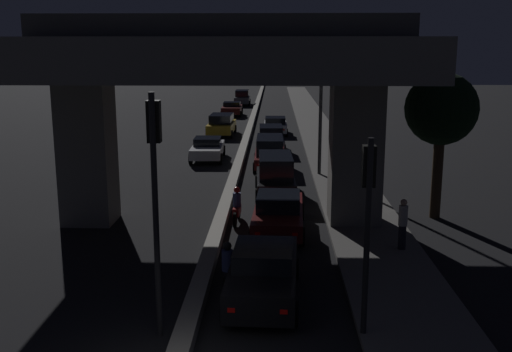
# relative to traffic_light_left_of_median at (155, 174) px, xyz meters

# --- Properties ---
(median_divider) EXTENTS (0.50, 126.00, 0.35)m
(median_divider) POSITION_rel_traffic_light_left_of_median_xyz_m (0.65, 32.01, -3.75)
(median_divider) COLOR gray
(median_divider) RESTS_ON ground_plane
(sidewalk_right) EXTENTS (2.97, 126.00, 0.14)m
(sidewalk_right) POSITION_rel_traffic_light_left_of_median_xyz_m (6.23, 25.01, -3.85)
(sidewalk_right) COLOR #5B5956
(sidewalk_right) RESTS_ON ground_plane
(elevated_overpass) EXTENTS (14.51, 9.87, 7.95)m
(elevated_overpass) POSITION_rel_traffic_light_left_of_median_xyz_m (0.65, 9.30, 1.90)
(elevated_overpass) COLOR slate
(elevated_overpass) RESTS_ON ground_plane
(traffic_light_left_of_median) EXTENTS (0.30, 0.49, 5.79)m
(traffic_light_left_of_median) POSITION_rel_traffic_light_left_of_median_xyz_m (0.00, 0.00, 0.00)
(traffic_light_left_of_median) COLOR black
(traffic_light_left_of_median) RESTS_ON ground_plane
(traffic_light_right_of_median) EXTENTS (0.30, 0.49, 4.80)m
(traffic_light_right_of_median) POSITION_rel_traffic_light_left_of_median_xyz_m (4.84, 0.01, -0.64)
(traffic_light_right_of_median) COLOR black
(traffic_light_right_of_median) RESTS_ON ground_plane
(street_lamp) EXTENTS (2.04, 0.32, 8.18)m
(street_lamp) POSITION_rel_traffic_light_left_of_median_xyz_m (4.84, 18.05, 0.88)
(street_lamp) COLOR #2D2D30
(street_lamp) RESTS_ON ground_plane
(car_black_lead) EXTENTS (2.07, 4.76, 1.55)m
(car_black_lead) POSITION_rel_traffic_light_left_of_median_xyz_m (2.44, 2.06, -3.14)
(car_black_lead) COLOR black
(car_black_lead) RESTS_ON ground_plane
(car_dark_red_second) EXTENTS (2.07, 4.86, 1.48)m
(car_dark_red_second) POSITION_rel_traffic_light_left_of_median_xyz_m (2.88, 8.16, -3.17)
(car_dark_red_second) COLOR #591414
(car_dark_red_second) RESTS_ON ground_plane
(car_black_third) EXTENTS (2.00, 4.44, 1.86)m
(car_black_third) POSITION_rel_traffic_light_left_of_median_xyz_m (2.77, 13.94, -2.94)
(car_black_third) COLOR black
(car_black_third) RESTS_ON ground_plane
(car_dark_red_fourth) EXTENTS (1.83, 4.51, 1.78)m
(car_dark_red_fourth) POSITION_rel_traffic_light_left_of_median_xyz_m (2.45, 20.18, -2.98)
(car_dark_red_fourth) COLOR #591414
(car_dark_red_fourth) RESTS_ON ground_plane
(car_grey_fifth) EXTENTS (1.96, 4.19, 1.69)m
(car_grey_fifth) POSITION_rel_traffic_light_left_of_median_xyz_m (2.48, 25.84, -3.05)
(car_grey_fifth) COLOR #515459
(car_grey_fifth) RESTS_ON ground_plane
(car_white_sixth) EXTENTS (1.94, 4.03, 1.37)m
(car_white_sixth) POSITION_rel_traffic_light_left_of_median_xyz_m (2.77, 33.70, -3.21)
(car_white_sixth) COLOR silver
(car_white_sixth) RESTS_ON ground_plane
(car_white_lead_oncoming) EXTENTS (2.03, 4.44, 1.35)m
(car_white_lead_oncoming) POSITION_rel_traffic_light_left_of_median_xyz_m (-1.36, 22.68, -3.22)
(car_white_lead_oncoming) COLOR silver
(car_white_lead_oncoming) RESTS_ON ground_plane
(car_taxi_yellow_second_oncoming) EXTENTS (2.13, 4.69, 1.64)m
(car_taxi_yellow_second_oncoming) POSITION_rel_traffic_light_left_of_median_xyz_m (-1.41, 33.02, -3.07)
(car_taxi_yellow_second_oncoming) COLOR gold
(car_taxi_yellow_second_oncoming) RESTS_ON ground_plane
(car_dark_red_third_oncoming) EXTENTS (2.04, 4.08, 1.38)m
(car_dark_red_third_oncoming) POSITION_rel_traffic_light_left_of_median_xyz_m (-1.55, 46.47, -3.20)
(car_dark_red_third_oncoming) COLOR #591414
(car_dark_red_third_oncoming) RESTS_ON ground_plane
(car_grey_fourth_oncoming) EXTENTS (1.91, 4.61, 1.76)m
(car_grey_fourth_oncoming) POSITION_rel_traffic_light_left_of_median_xyz_m (-1.12, 57.69, -3.02)
(car_grey_fourth_oncoming) COLOR #515459
(car_grey_fourth_oncoming) RESTS_ON ground_plane
(motorcycle_black_filtering_near) EXTENTS (0.34, 1.90, 1.50)m
(motorcycle_black_filtering_near) POSITION_rel_traffic_light_left_of_median_xyz_m (1.43, 2.45, -3.29)
(motorcycle_black_filtering_near) COLOR black
(motorcycle_black_filtering_near) RESTS_ON ground_plane
(motorcycle_red_filtering_mid) EXTENTS (0.34, 1.79, 1.45)m
(motorcycle_red_filtering_mid) POSITION_rel_traffic_light_left_of_median_xyz_m (1.27, 9.25, -3.30)
(motorcycle_red_filtering_mid) COLOR black
(motorcycle_red_filtering_mid) RESTS_ON ground_plane
(pedestrian_on_sidewalk) EXTENTS (0.30, 0.30, 1.72)m
(pedestrian_on_sidewalk) POSITION_rel_traffic_light_left_of_median_xyz_m (6.99, 5.96, -2.90)
(pedestrian_on_sidewalk) COLOR black
(pedestrian_on_sidewalk) RESTS_ON sidewalk_right
(roadside_tree_kerbside_near) EXTENTS (2.84, 2.84, 5.82)m
(roadside_tree_kerbside_near) POSITION_rel_traffic_light_left_of_median_xyz_m (9.21, 10.31, 0.41)
(roadside_tree_kerbside_near) COLOR #38281C
(roadside_tree_kerbside_near) RESTS_ON ground_plane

